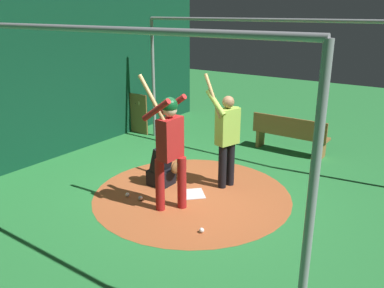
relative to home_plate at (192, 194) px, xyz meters
name	(u,v)px	position (x,y,z in m)	size (l,w,h in m)	color
ground_plane	(192,195)	(0.00, 0.00, -0.01)	(25.91, 25.91, 0.00)	#287A38
dirt_circle	(192,194)	(0.00, 0.00, -0.01)	(3.49, 3.49, 0.01)	#AD562D
home_plate	(192,194)	(0.00, 0.00, 0.00)	(0.42, 0.42, 0.01)	white
batter	(169,142)	(0.00, -0.62, 1.14)	(0.68, 0.49, 2.19)	maroon
catcher	(163,166)	(-0.68, 0.03, 0.37)	(0.58, 0.40, 0.96)	black
visitor	(227,135)	(0.29, 0.67, 0.98)	(0.63, 0.51, 2.07)	black
back_wall	(51,72)	(-3.67, 0.00, 1.84)	(0.23, 9.91, 3.68)	#0C3D26
cage_frame	(192,77)	(0.00, 0.00, 2.07)	(5.71, 4.73, 2.96)	gray
bat_rack	(136,114)	(-3.42, 2.27, 0.48)	(0.82, 0.20, 1.05)	olive
bench	(290,134)	(0.54, 3.09, 0.43)	(1.73, 0.36, 0.85)	olive
baseball_0	(128,195)	(-0.87, -0.73, 0.03)	(0.07, 0.07, 0.07)	white
baseball_1	(202,230)	(0.85, -0.97, 0.03)	(0.07, 0.07, 0.07)	white
baseball_2	(140,198)	(-0.60, -0.69, 0.03)	(0.07, 0.07, 0.07)	white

